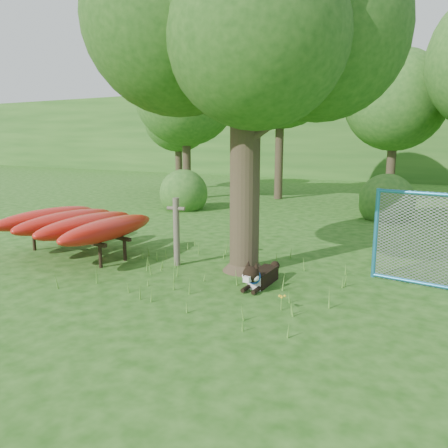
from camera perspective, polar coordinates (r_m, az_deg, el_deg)
The scene contains 13 objects.
ground at distance 7.77m, azimuth -5.63°, elevation -8.62°, with size 80.00×80.00×0.00m, color #1A4A0E.
oak_tree at distance 8.81m, azimuth 2.71°, elevation 25.84°, with size 5.59×4.87×7.29m.
wooden_post at distance 9.08m, azimuth -6.23°, elevation -0.79°, with size 0.39×0.16×1.43m.
kayak_rack at distance 10.37m, azimuth -18.78°, elevation 0.10°, with size 3.03×3.10×0.97m.
husky_dog at distance 7.88m, azimuth 4.63°, elevation -6.82°, with size 0.31×1.25×0.56m.
wildflower_clump at distance 6.87m, azimuth 7.53°, elevation -9.52°, with size 0.12×0.11×0.26m.
bg_tree_a at distance 19.34m, azimuth -5.04°, elevation 16.58°, with size 4.40×4.40×6.70m.
bg_tree_b at distance 19.62m, azimuth 7.48°, elevation 19.76°, with size 5.20×5.20×8.22m.
bg_tree_c at distance 19.26m, azimuth 21.51°, elevation 14.77°, with size 4.00×4.00×6.12m.
bg_tree_f at distance 23.16m, azimuth -6.05°, elevation 13.77°, with size 3.60×3.60×5.55m.
shrub_left at distance 16.54m, azimuth -5.27°, elevation 1.93°, with size 1.80×1.80×1.80m, color #2A5D1E.
shrub_mid at distance 15.40m, azimuth 20.29°, elevation 0.60°, with size 1.80×1.80×1.80m, color #2A5D1E.
wooded_hillside at distance 34.27m, azimuth 22.26°, elevation 10.90°, with size 80.00×12.00×6.00m, color #2A5D1E.
Camera 1 is at (4.17, -6.02, 2.61)m, focal length 35.00 mm.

